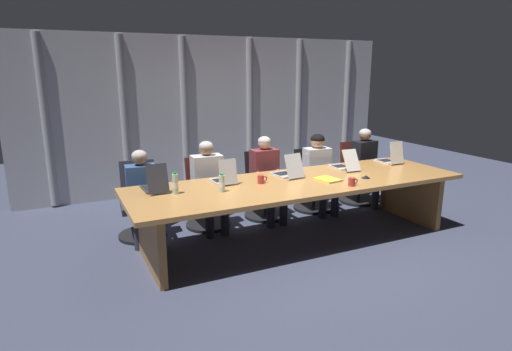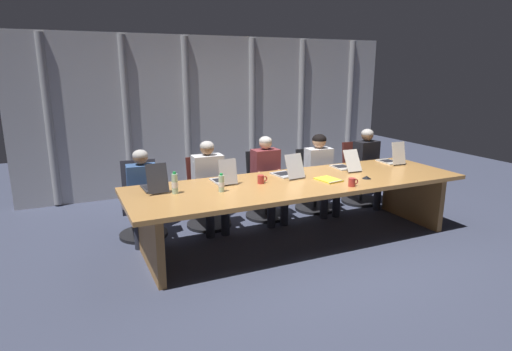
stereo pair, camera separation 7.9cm
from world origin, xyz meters
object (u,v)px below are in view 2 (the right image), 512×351
Objects in this scene: laptop_right_mid at (345,165)px; laptop_right_end at (392,159)px; office_chair_left_end at (142,208)px; laptop_left_mid at (224,178)px; person_right_mid at (321,168)px; person_left_end at (143,191)px; office_chair_right_mid at (314,187)px; office_chair_right_end at (360,180)px; conference_mic_left_side at (367,177)px; person_right_end at (370,163)px; water_bottle_secondary at (221,183)px; laptop_center at (288,172)px; coffee_mug_near at (352,182)px; coffee_mug_far at (261,179)px; person_center at (268,174)px; water_bottle_primary at (175,184)px; laptop_left_end at (155,185)px; spiral_notepad at (329,180)px; office_chair_left_mid at (207,200)px; person_left_mid at (210,181)px; office_chair_center at (265,193)px.

laptop_right_end is (0.82, 0.03, 0.01)m from laptop_right_mid.
laptop_right_mid is 0.51× the size of office_chair_left_end.
person_right_mid is (1.71, 0.54, -0.16)m from laptop_left_mid.
office_chair_right_mid is at bearing 98.85° from person_left_end.
conference_mic_left_side is (-0.89, -1.24, 0.43)m from office_chair_right_end.
office_chair_right_mid is 8.11× the size of conference_mic_left_side.
person_left_end is at bearing -81.25° from office_chair_right_mid.
water_bottle_secondary is at bearing -78.28° from person_right_end.
person_right_end is (1.76, 0.58, -0.16)m from laptop_center.
coffee_mug_far is (-0.89, 0.55, 0.00)m from coffee_mug_near.
person_left_end is 2.74m from conference_mic_left_side.
office_chair_left_end is 0.80× the size of person_center.
coffee_mug_near is (-1.26, -1.45, 0.46)m from office_chair_right_end.
laptop_left_mid is 0.33× the size of person_right_mid.
water_bottle_primary is at bearing 96.47° from laptop_right_end.
water_bottle_primary is (-1.47, -0.16, 0.05)m from laptop_center.
person_right_mid reaches higher than office_chair_left_end.
office_chair_right_mid is 1.66m from coffee_mug_far.
person_right_mid is 1.37m from coffee_mug_near.
laptop_right_end is at bearing 61.94° from person_right_mid.
person_center is (0.01, 0.58, -0.17)m from laptop_center.
coffee_mug_near is (2.09, -0.77, -0.01)m from laptop_left_end.
spiral_notepad is (-0.54, -0.41, -0.05)m from laptop_right_mid.
laptop_center is 3.57× the size of coffee_mug_near.
coffee_mug_near is (2.14, -1.45, 0.46)m from office_chair_left_end.
laptop_left_end is 0.37× the size of person_right_end.
person_right_end is at bearing 18.69° from coffee_mug_far.
office_chair_right_mid is (2.56, -0.00, -0.01)m from office_chair_left_end.
office_chair_right_end is 3.35m from water_bottle_primary.
office_chair_left_mid is 2.54m from office_chair_right_end.
laptop_left_mid is (0.81, -0.02, -0.00)m from laptop_left_end.
spiral_notepad is at bearing 110.40° from laptop_right_end.
laptop_right_end is 2.60m from person_left_mid.
laptop_right_mid is 0.41× the size of person_center.
office_chair_left_end is 1.06× the size of office_chair_right_mid.
office_chair_right_end is at bearing 92.77° from office_chair_center.
office_chair_right_end reaches higher than coffee_mug_far.
office_chair_right_end is at bearing 22.72° from coffee_mug_far.
laptop_right_mid is at bearing 4.51° from water_bottle_primary.
person_center is 1.67m from water_bottle_primary.
person_right_mid reaches higher than office_chair_left_mid.
person_right_mid is 4.78× the size of water_bottle_primary.
water_bottle_primary reaches higher than office_chair_left_end.
coffee_mug_far is (-1.31, -0.90, 0.48)m from office_chair_right_mid.
office_chair_right_end reaches higher than office_chair_right_mid.
person_right_end is at bearing 17.71° from water_bottle_secondary.
laptop_right_end is 1.69× the size of water_bottle_primary.
laptop_center is 0.39× the size of person_left_mid.
person_left_end is at bearing 146.18° from spiral_notepad.
laptop_left_mid is 0.66m from water_bottle_primary.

